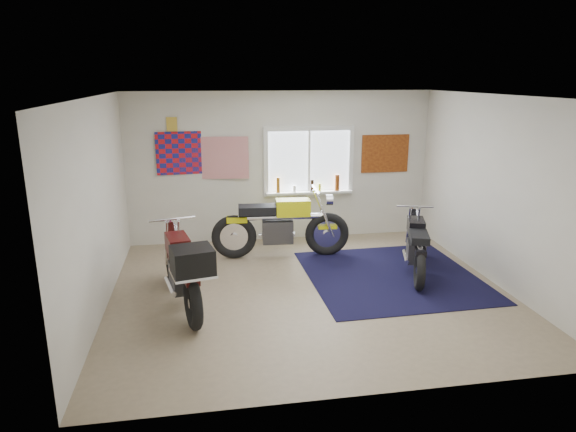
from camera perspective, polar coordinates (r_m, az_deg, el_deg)
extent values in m
plane|color=#9E896B|center=(7.36, 2.36, -8.33)|extent=(5.50, 5.50, 0.00)
plane|color=white|center=(6.75, 2.62, 13.18)|extent=(5.50, 5.50, 0.00)
plane|color=silver|center=(9.34, -0.73, 5.46)|extent=(5.50, 0.00, 5.50)
plane|color=silver|center=(4.62, 8.99, -5.17)|extent=(5.50, 0.00, 5.50)
plane|color=silver|center=(6.91, -20.42, 0.95)|extent=(0.00, 5.00, 5.00)
plane|color=silver|center=(7.96, 22.25, 2.57)|extent=(0.00, 5.00, 5.00)
cube|color=black|center=(8.02, 11.44, -6.55)|extent=(2.56, 2.66, 0.01)
cube|color=white|center=(9.40, 2.32, 6.13)|extent=(1.50, 0.02, 1.10)
cube|color=white|center=(9.31, 2.38, 9.70)|extent=(1.66, 0.06, 0.08)
cube|color=white|center=(9.49, 2.30, 2.59)|extent=(1.66, 0.06, 0.08)
cube|color=white|center=(9.25, -2.48, 5.98)|extent=(0.08, 0.06, 1.10)
cube|color=white|center=(9.58, 6.99, 6.20)|extent=(0.08, 0.06, 1.10)
cube|color=white|center=(9.38, 2.34, 6.11)|extent=(0.04, 0.06, 1.10)
cube|color=white|center=(9.43, 2.37, 2.63)|extent=(1.60, 0.16, 0.04)
cylinder|color=#945515|center=(9.29, -1.10, 3.45)|extent=(0.07, 0.07, 0.28)
cylinder|color=silver|center=(9.35, 0.72, 3.04)|extent=(0.06, 0.06, 0.12)
cylinder|color=black|center=(9.41, 2.70, 3.40)|extent=(0.06, 0.06, 0.22)
cylinder|color=yellow|center=(9.45, 3.54, 3.19)|extent=(0.05, 0.05, 0.14)
cylinder|color=maroon|center=(9.51, 5.48, 3.73)|extent=(0.09, 0.09, 0.30)
plane|color=red|center=(9.17, -11.35, 6.87)|extent=(1.00, 0.07, 1.00)
plane|color=red|center=(9.16, -7.23, 6.42)|extent=(0.90, 0.09, 0.90)
cube|color=gold|center=(9.12, -12.79, 9.92)|extent=(0.18, 0.02, 0.24)
cube|color=#A54C14|center=(9.78, 10.73, 6.83)|extent=(0.90, 0.03, 0.70)
torus|color=black|center=(8.68, 4.36, -2.02)|extent=(0.76, 0.20, 0.75)
torus|color=black|center=(8.56, -6.02, -2.33)|extent=(0.76, 0.20, 0.75)
cylinder|color=white|center=(8.68, 4.36, -2.02)|extent=(0.13, 0.12, 0.12)
cylinder|color=white|center=(8.56, -6.02, -2.33)|extent=(0.13, 0.12, 0.12)
cylinder|color=white|center=(8.49, -0.80, -0.10)|extent=(1.41, 0.20, 0.10)
cube|color=#2E2E31|center=(8.56, -1.16, -1.69)|extent=(0.52, 0.35, 0.38)
cylinder|color=white|center=(8.76, -1.25, -2.05)|extent=(0.62, 0.12, 0.08)
cube|color=#D8DB0B|center=(8.47, 0.55, 0.96)|extent=(0.58, 0.33, 0.27)
cube|color=black|center=(8.43, -3.45, 0.71)|extent=(0.63, 0.35, 0.13)
cube|color=#D8DB0B|center=(8.47, -5.70, -0.37)|extent=(0.35, 0.20, 0.09)
cube|color=#D8DB0B|center=(8.64, 4.38, -1.17)|extent=(0.32, 0.18, 0.06)
cylinder|color=white|center=(8.45, 3.12, 2.93)|extent=(0.09, 0.69, 0.04)
cylinder|color=white|center=(8.53, 4.59, 1.78)|extent=(0.12, 0.19, 0.18)
torus|color=black|center=(8.75, 13.56, -2.85)|extent=(0.29, 0.59, 0.58)
torus|color=black|center=(7.53, 14.41, -5.89)|extent=(0.29, 0.59, 0.58)
cylinder|color=white|center=(8.75, 13.56, -2.85)|extent=(0.12, 0.13, 0.10)
cylinder|color=white|center=(7.53, 14.41, -5.89)|extent=(0.12, 0.13, 0.10)
cylinder|color=white|center=(8.05, 14.08, -2.33)|extent=(0.44, 1.13, 0.08)
cube|color=#2E2E31|center=(8.07, 14.02, -3.81)|extent=(0.37, 0.48, 0.31)
cylinder|color=white|center=(8.08, 12.93, -4.40)|extent=(0.22, 0.50, 0.06)
cube|color=black|center=(8.17, 14.03, -1.12)|extent=(0.37, 0.51, 0.22)
cube|color=black|center=(7.71, 14.36, -2.27)|extent=(0.40, 0.56, 0.11)
cube|color=black|center=(7.49, 14.51, -3.85)|extent=(0.23, 0.31, 0.07)
cube|color=black|center=(8.71, 13.61, -2.16)|extent=(0.20, 0.29, 0.05)
cylinder|color=white|center=(8.41, 13.94, 1.05)|extent=(0.56, 0.21, 0.03)
cylinder|color=white|center=(8.62, 13.76, 0.40)|extent=(0.17, 0.13, 0.15)
torus|color=black|center=(7.63, -12.67, -5.18)|extent=(0.27, 0.68, 0.67)
torus|color=black|center=(6.31, -10.50, -9.50)|extent=(0.27, 0.68, 0.67)
cylinder|color=white|center=(7.63, -12.67, -5.18)|extent=(0.12, 0.13, 0.11)
cylinder|color=white|center=(6.31, -10.50, -9.50)|extent=(0.12, 0.13, 0.11)
cylinder|color=white|center=(6.85, -11.83, -4.76)|extent=(0.36, 1.28, 0.09)
cube|color=#2E2E31|center=(6.89, -11.65, -6.66)|extent=(0.38, 0.51, 0.35)
cylinder|color=white|center=(6.90, -12.95, -7.61)|extent=(0.19, 0.57, 0.07)
cube|color=#3D0C09|center=(6.98, -12.16, -3.16)|extent=(0.37, 0.56, 0.25)
cube|color=black|center=(6.48, -11.32, -4.77)|extent=(0.40, 0.61, 0.12)
cube|color=#3D0C09|center=(6.25, -10.73, -6.92)|extent=(0.22, 0.34, 0.08)
cube|color=#3D0C09|center=(7.58, -12.72, -4.31)|extent=(0.20, 0.31, 0.05)
cylinder|color=white|center=(7.23, -12.76, -0.33)|extent=(0.63, 0.17, 0.04)
cylinder|color=white|center=(7.47, -12.94, -1.15)|extent=(0.18, 0.13, 0.16)
cube|color=black|center=(6.00, -10.57, -4.91)|extent=(0.54, 0.52, 0.31)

